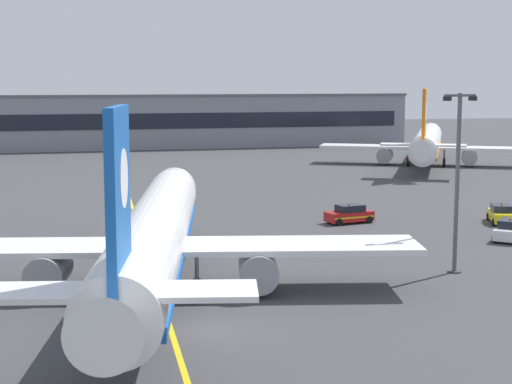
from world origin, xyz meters
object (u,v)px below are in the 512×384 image
Objects in this scene: airliner_background at (427,143)px; service_car_nearest at (501,214)px; service_car_fourth at (510,230)px; airliner_foreground at (154,238)px; service_car_fifth at (349,214)px; safety_cone_by_nose_gear at (148,239)px; apron_lamp_post at (457,179)px.

service_car_nearest is (-15.04, -46.45, -2.54)m from airliner_background.
service_car_nearest is 1.06× the size of service_car_fourth.
airliner_foreground is at bearing -162.25° from service_car_fourth.
airliner_foreground is 79.12m from airliner_background.
airliner_foreground is 30.93m from service_car_fourth.
airliner_foreground reaches higher than service_car_fourth.
service_car_fifth is at bearing -123.06° from airliner_background.
airliner_foreground is at bearing -134.88° from service_car_fifth.
service_car_fourth reaches higher than safety_cone_by_nose_gear.
service_car_fourth is at bearing 43.37° from apron_lamp_post.
safety_cone_by_nose_gear is (1.34, 15.47, -3.11)m from airliner_foreground.
airliner_background reaches higher than service_car_nearest.
apron_lamp_post reaches higher than service_car_fifth.
apron_lamp_post is (19.91, 0.47, 2.82)m from airliner_foreground.
airliner_foreground is 28.06m from service_car_fifth.
service_car_fifth is (-0.19, 19.33, -5.42)m from apron_lamp_post.
service_car_fifth is (-9.64, 10.40, 0.00)m from service_car_fourth.
service_car_fifth is at bearing 45.12° from airliner_foreground.
service_car_fifth is at bearing 132.85° from service_car_fourth.
airliner_foreground is 1.10× the size of airliner_background.
service_car_nearest is (32.81, 16.57, -2.60)m from airliner_foreground.
apron_lamp_post is 24.60m from safety_cone_by_nose_gear.
airliner_background is at bearing 56.94° from service_car_fifth.
service_car_fourth is at bearing -12.22° from safety_cone_by_nose_gear.
airliner_foreground is 36.85m from service_car_nearest.
airliner_foreground reaches higher than airliner_background.
service_car_fifth is (-28.14, -43.22, -2.54)m from airliner_background.
service_car_nearest reaches higher than safety_cone_by_nose_gear.
service_car_nearest is 7.96m from service_car_fourth.
safety_cone_by_nose_gear is at bearing -134.37° from airliner_background.
apron_lamp_post is at bearing -128.71° from service_car_nearest.
airliner_background is at bearing 72.06° from service_car_nearest.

